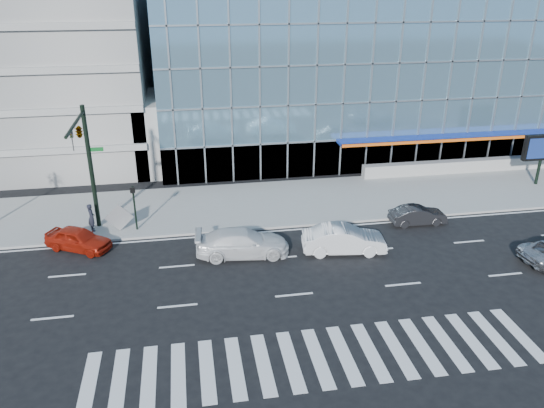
{
  "coord_description": "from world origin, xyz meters",
  "views": [
    {
      "loc": [
        -5.09,
        -26.87,
        15.33
      ],
      "look_at": [
        0.03,
        3.0,
        2.16
      ],
      "focal_mm": 35.0,
      "sensor_mm": 36.0,
      "label": 1
    }
  ],
  "objects_px": {
    "white_suv": "(243,243)",
    "white_sedan": "(344,240)",
    "red_sedan": "(78,239)",
    "dark_sedan": "(418,215)",
    "pedestrian": "(91,217)",
    "marquee_sign": "(543,148)",
    "ped_signal_post": "(134,201)",
    "traffic_signal": "(83,144)",
    "tilted_panel": "(119,217)"
  },
  "relations": [
    {
      "from": "traffic_signal",
      "to": "white_sedan",
      "type": "relative_size",
      "value": 1.61
    },
    {
      "from": "traffic_signal",
      "to": "tilted_panel",
      "type": "relative_size",
      "value": 6.15
    },
    {
      "from": "pedestrian",
      "to": "tilted_panel",
      "type": "xyz_separation_m",
      "value": [
        1.75,
        -0.31,
        -0.0
      ]
    },
    {
      "from": "marquee_sign",
      "to": "dark_sedan",
      "type": "xyz_separation_m",
      "value": [
        -12.12,
        -4.99,
        -2.45
      ]
    },
    {
      "from": "pedestrian",
      "to": "dark_sedan",
      "type": "bearing_deg",
      "value": -117.92
    },
    {
      "from": "marquee_sign",
      "to": "ped_signal_post",
      "type": "bearing_deg",
      "value": -174.29
    },
    {
      "from": "ped_signal_post",
      "to": "pedestrian",
      "type": "distance_m",
      "value": 3.0
    },
    {
      "from": "traffic_signal",
      "to": "red_sedan",
      "type": "height_order",
      "value": "traffic_signal"
    },
    {
      "from": "white_suv",
      "to": "pedestrian",
      "type": "relative_size",
      "value": 2.99
    },
    {
      "from": "pedestrian",
      "to": "white_suv",
      "type": "bearing_deg",
      "value": -138.21
    },
    {
      "from": "ped_signal_post",
      "to": "dark_sedan",
      "type": "bearing_deg",
      "value": -6.04
    },
    {
      "from": "white_suv",
      "to": "dark_sedan",
      "type": "bearing_deg",
      "value": -75.32
    },
    {
      "from": "traffic_signal",
      "to": "red_sedan",
      "type": "bearing_deg",
      "value": -118.52
    },
    {
      "from": "marquee_sign",
      "to": "tilted_panel",
      "type": "height_order",
      "value": "marquee_sign"
    },
    {
      "from": "white_sedan",
      "to": "traffic_signal",
      "type": "bearing_deg",
      "value": 80.61
    },
    {
      "from": "traffic_signal",
      "to": "white_sedan",
      "type": "xyz_separation_m",
      "value": [
        14.88,
        -4.48,
        -5.35
      ]
    },
    {
      "from": "white_sedan",
      "to": "red_sedan",
      "type": "xyz_separation_m",
      "value": [
        -15.68,
        3.0,
        -0.12
      ]
    },
    {
      "from": "marquee_sign",
      "to": "dark_sedan",
      "type": "relative_size",
      "value": 1.06
    },
    {
      "from": "white_suv",
      "to": "white_sedan",
      "type": "distance_m",
      "value": 6.03
    },
    {
      "from": "ped_signal_post",
      "to": "dark_sedan",
      "type": "distance_m",
      "value": 18.54
    },
    {
      "from": "white_suv",
      "to": "pedestrian",
      "type": "bearing_deg",
      "value": 67.48
    },
    {
      "from": "red_sedan",
      "to": "traffic_signal",
      "type": "bearing_deg",
      "value": -0.14
    },
    {
      "from": "dark_sedan",
      "to": "tilted_panel",
      "type": "relative_size",
      "value": 2.9
    },
    {
      "from": "traffic_signal",
      "to": "dark_sedan",
      "type": "xyz_separation_m",
      "value": [
        20.88,
        -1.57,
        -5.54
      ]
    },
    {
      "from": "ped_signal_post",
      "to": "marquee_sign",
      "type": "bearing_deg",
      "value": 5.71
    },
    {
      "from": "white_sedan",
      "to": "white_suv",
      "type": "bearing_deg",
      "value": 91.22
    },
    {
      "from": "red_sedan",
      "to": "dark_sedan",
      "type": "bearing_deg",
      "value": -61.86
    },
    {
      "from": "marquee_sign",
      "to": "dark_sedan",
      "type": "height_order",
      "value": "marquee_sign"
    },
    {
      "from": "ped_signal_post",
      "to": "white_suv",
      "type": "relative_size",
      "value": 0.55
    },
    {
      "from": "marquee_sign",
      "to": "white_suv",
      "type": "distance_m",
      "value": 25.29
    },
    {
      "from": "dark_sedan",
      "to": "pedestrian",
      "type": "height_order",
      "value": "pedestrian"
    },
    {
      "from": "ped_signal_post",
      "to": "white_sedan",
      "type": "distance_m",
      "value": 13.36
    },
    {
      "from": "traffic_signal",
      "to": "white_sedan",
      "type": "bearing_deg",
      "value": -16.77
    },
    {
      "from": "pedestrian",
      "to": "marquee_sign",
      "type": "bearing_deg",
      "value": -107.08
    },
    {
      "from": "white_sedan",
      "to": "red_sedan",
      "type": "relative_size",
      "value": 1.22
    },
    {
      "from": "traffic_signal",
      "to": "pedestrian",
      "type": "bearing_deg",
      "value": 111.24
    },
    {
      "from": "ped_signal_post",
      "to": "white_suv",
      "type": "height_order",
      "value": "ped_signal_post"
    },
    {
      "from": "marquee_sign",
      "to": "white_sedan",
      "type": "relative_size",
      "value": 0.81
    },
    {
      "from": "white_suv",
      "to": "white_sedan",
      "type": "height_order",
      "value": "white_sedan"
    },
    {
      "from": "dark_sedan",
      "to": "white_sedan",
      "type": "bearing_deg",
      "value": 116.29
    },
    {
      "from": "white_sedan",
      "to": "pedestrian",
      "type": "height_order",
      "value": "pedestrian"
    },
    {
      "from": "red_sedan",
      "to": "pedestrian",
      "type": "xyz_separation_m",
      "value": [
        0.52,
        2.21,
        0.38
      ]
    },
    {
      "from": "dark_sedan",
      "to": "red_sedan",
      "type": "bearing_deg",
      "value": 90.15
    },
    {
      "from": "white_suv",
      "to": "red_sedan",
      "type": "relative_size",
      "value": 1.35
    },
    {
      "from": "white_sedan",
      "to": "tilted_panel",
      "type": "relative_size",
      "value": 3.82
    },
    {
      "from": "ped_signal_post",
      "to": "pedestrian",
      "type": "xyz_separation_m",
      "value": [
        -2.78,
        0.36,
        -1.07
      ]
    },
    {
      "from": "white_suv",
      "to": "tilted_panel",
      "type": "height_order",
      "value": "tilted_panel"
    },
    {
      "from": "white_sedan",
      "to": "dark_sedan",
      "type": "height_order",
      "value": "white_sedan"
    },
    {
      "from": "traffic_signal",
      "to": "white_suv",
      "type": "distance_m",
      "value": 11.06
    },
    {
      "from": "red_sedan",
      "to": "pedestrian",
      "type": "relative_size",
      "value": 2.22
    }
  ]
}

